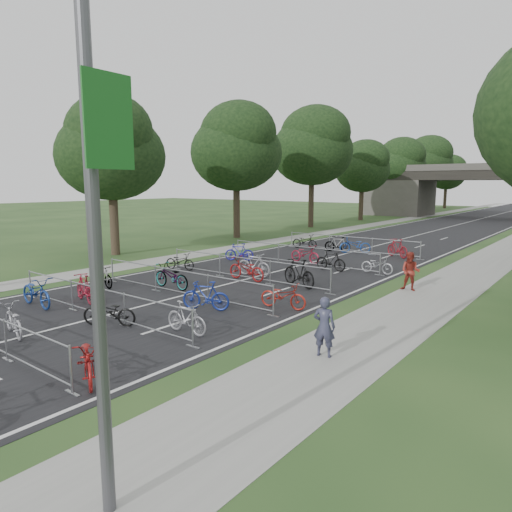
{
  "coord_description": "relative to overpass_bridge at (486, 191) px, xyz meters",
  "views": [
    {
      "loc": [
        13.42,
        -1.24,
        4.48
      ],
      "look_at": [
        0.26,
        15.59,
        1.1
      ],
      "focal_mm": 32.0,
      "sensor_mm": 36.0,
      "label": 1
    }
  ],
  "objects": [
    {
      "name": "bike_20",
      "position": [
        -3.7,
        -45.93,
        -3.02
      ],
      "size": [
        1.72,
        1.25,
        1.02
      ],
      "primitive_type": "imported",
      "rotation": [
        0.0,
        0.0,
        5.23
      ],
      "color": "#1E1B98",
      "rests_on": "ground"
    },
    {
      "name": "barrier_row_4",
      "position": [
        0.0,
        -50.0,
        -2.99
      ],
      "size": [
        9.7,
        0.08,
        1.1
      ],
      "color": "#93959A",
      "rests_on": "ground"
    },
    {
      "name": "tree_left_5",
      "position": [
        -11.39,
        10.93,
        4.58
      ],
      "size": [
        8.4,
        8.4,
        12.81
      ],
      "color": "#33261C",
      "rests_on": "ground"
    },
    {
      "name": "road",
      "position": [
        0.0,
        -15.0,
        -3.53
      ],
      "size": [
        11.0,
        140.0,
        0.01
      ],
      "primitive_type": "cube",
      "color": "black",
      "rests_on": "ground"
    },
    {
      "name": "tree_left_2",
      "position": [
        -11.39,
        -25.07,
        4.58
      ],
      "size": [
        8.4,
        8.4,
        12.81
      ],
      "color": "#33261C",
      "rests_on": "ground"
    },
    {
      "name": "sidewalk_left",
      "position": [
        -7.5,
        -15.0,
        -3.53
      ],
      "size": [
        2.0,
        140.0,
        0.01
      ],
      "primitive_type": "cube",
      "color": "gray",
      "rests_on": "ground"
    },
    {
      "name": "tree_left_1",
      "position": [
        -11.39,
        -37.07,
        3.77
      ],
      "size": [
        7.56,
        7.56,
        11.53
      ],
      "color": "#33261C",
      "rests_on": "ground"
    },
    {
      "name": "bike_22",
      "position": [
        2.1,
        -45.44,
        -3.0
      ],
      "size": [
        1.79,
        0.6,
        1.06
      ],
      "primitive_type": "imported",
      "rotation": [
        0.0,
        0.0,
        1.51
      ],
      "color": "black",
      "rests_on": "ground"
    },
    {
      "name": "bike_12",
      "position": [
        -3.85,
        -55.03,
        -3.04
      ],
      "size": [
        1.69,
        0.62,
        0.99
      ],
      "primitive_type": "imported",
      "rotation": [
        0.0,
        0.0,
        1.48
      ],
      "color": "#93959A",
      "rests_on": "ground"
    },
    {
      "name": "tree_left_3",
      "position": [
        -11.39,
        -13.07,
        2.96
      ],
      "size": [
        6.72,
        6.72,
        10.25
      ],
      "color": "#33261C",
      "rests_on": "ground"
    },
    {
      "name": "lane_markings",
      "position": [
        0.0,
        -15.0,
        -3.53
      ],
      "size": [
        0.12,
        140.0,
        0.0
      ],
      "primitive_type": "cube",
      "color": "silver",
      "rests_on": "ground"
    },
    {
      "name": "tree_left_4",
      "position": [
        -11.39,
        -1.07,
        3.77
      ],
      "size": [
        7.56,
        7.56,
        11.53
      ],
      "color": "#33261C",
      "rests_on": "ground"
    },
    {
      "name": "barrier_row_2",
      "position": [
        0.0,
        -57.8,
        -2.99
      ],
      "size": [
        9.7,
        0.08,
        1.1
      ],
      "color": "#93959A",
      "rests_on": "ground"
    },
    {
      "name": "barrier_row_5",
      "position": [
        0.0,
        -45.0,
        -2.99
      ],
      "size": [
        9.7,
        0.08,
        1.1
      ],
      "color": "#93959A",
      "rests_on": "ground"
    },
    {
      "name": "bike_21",
      "position": [
        -0.21,
        -44.24,
        -3.01
      ],
      "size": [
        2.07,
        0.93,
        1.05
      ],
      "primitive_type": "imported",
      "rotation": [
        0.0,
        0.0,
        1.46
      ],
      "color": "maroon",
      "rests_on": "ground"
    },
    {
      "name": "bike_9",
      "position": [
        -2.18,
        -56.91,
        -2.98
      ],
      "size": [
        1.9,
        0.95,
        1.1
      ],
      "primitive_type": "imported",
      "rotation": [
        0.0,
        0.0,
        4.46
      ],
      "color": "maroon",
      "rests_on": "ground"
    },
    {
      "name": "bike_25",
      "position": [
        -0.87,
        -39.12,
        -3.01
      ],
      "size": [
        1.8,
        0.93,
        1.04
      ],
      "primitive_type": "imported",
      "rotation": [
        0.0,
        0.0,
        1.84
      ],
      "color": "#93959A",
      "rests_on": "ground"
    },
    {
      "name": "pedestrian_b",
      "position": [
        6.93,
        -47.35,
        -2.71
      ],
      "size": [
        0.84,
        0.68,
        1.65
      ],
      "primitive_type": "imported",
      "rotation": [
        0.0,
        0.0,
        0.07
      ],
      "color": "maroon",
      "rests_on": "ground"
    },
    {
      "name": "tree_left_0",
      "position": [
        -11.39,
        -49.07,
        2.96
      ],
      "size": [
        6.72,
        6.72,
        10.25
      ],
      "color": "#33261C",
      "rests_on": "ground"
    },
    {
      "name": "bike_5",
      "position": [
        -0.3,
        -60.41,
        -3.06
      ],
      "size": [
        1.9,
        0.99,
        0.95
      ],
      "primitive_type": "imported",
      "rotation": [
        0.0,
        0.0,
        4.5
      ],
      "color": "#A5A4AC",
      "rests_on": "ground"
    },
    {
      "name": "bike_19",
      "position": [
        2.83,
        -49.64,
        -2.9
      ],
      "size": [
        2.18,
        1.25,
        1.26
      ],
      "primitive_type": "imported",
      "rotation": [
        0.0,
        0.0,
        4.38
      ],
      "color": "black",
      "rests_on": "ground"
    },
    {
      "name": "bike_13",
      "position": [
        -1.31,
        -53.33,
        -2.99
      ],
      "size": [
        2.06,
        0.74,
        1.08
      ],
      "primitive_type": "imported",
      "rotation": [
        0.0,
        0.0,
        4.7
      ],
      "color": "#93959A",
      "rests_on": "ground"
    },
    {
      "name": "bike_23",
      "position": [
        4.3,
        -44.64,
        -3.09
      ],
      "size": [
        1.7,
        0.63,
        0.88
      ],
      "primitive_type": "imported",
      "rotation": [
        0.0,
        0.0,
        1.55
      ],
      "color": "#ADAEB5",
      "rests_on": "ground"
    },
    {
      "name": "bike_7",
      "position": [
        4.3,
        -60.79,
        -3.02
      ],
      "size": [
        2.05,
        1.54,
        1.03
      ],
      "primitive_type": "imported",
      "rotation": [
        0.0,
        0.0,
        1.07
      ],
      "color": "maroon",
      "rests_on": "ground"
    },
    {
      "name": "barrier_row_6",
      "position": [
        0.0,
        -39.0,
        -2.99
      ],
      "size": [
        9.7,
        0.08,
        1.1
      ],
      "color": "#93959A",
      "rests_on": "ground"
    },
    {
      "name": "bike_8",
      "position": [
        -2.97,
        -58.37,
        -2.97
      ],
      "size": [
        2.17,
        0.85,
        1.12
      ],
      "primitive_type": "imported",
      "rotation": [
        0.0,
        0.0,
        1.52
      ],
      "color": "navy",
      "rests_on": "ground"
    },
    {
      "name": "bike_11",
      "position": [
        3.62,
        -57.1,
        -3.04
      ],
      "size": [
        1.63,
        0.47,
        0.98
      ],
      "primitive_type": "imported",
      "rotation": [
        0.0,
        0.0,
        1.58
      ],
      "color": "#95959C",
      "rests_on": "ground"
    },
    {
      "name": "bike_26",
      "position": [
        0.34,
        -38.96,
        -3.01
      ],
      "size": [
        2.06,
        1.68,
        1.05
      ],
      "primitive_type": "imported",
      "rotation": [
        0.0,
        0.0,
        5.29
      ],
      "color": "#1C449C",
      "rests_on": "ground"
    },
    {
      "name": "overpass_bridge",
      "position": [
        0.0,
        0.0,
        0.0
      ],
      "size": [
        31.0,
        8.0,
        7.05
      ],
      "color": "#4A4842",
      "rests_on": "ground"
    },
    {
      "name": "bike_18",
      "position": [
        0.16,
        -50.02,
        -2.98
      ],
      "size": [
        2.11,
        0.8,
        1.1
      ],
      "primitive_type": "imported",
      "rotation": [
        0.0,
        0.0,
        4.68
      ],
      "color": "maroon",
      "rests_on": "ground"
    },
    {
      "name": "bike_10",
      "position": [
        1.13,
        -58.1,
        -3.07
      ],
      "size": [
        1.83,
        1.4,
        0.92
      ],
      "primitive_type": "imported",
      "rotation": [
        0.0,
        0.0,
        5.23
      ],
      "color": "black",
      "rests_on": "ground"
    },
    {
      "name": "bike_15",
      "position": [
        4.3,
        -52.97,
        -3.06
      ],
      "size": [
        1.87,
        0.9,
        0.94
      ],
      "primitive_type": "imported",
      "rotation": [
        0.0,
        0.0,
        1.73
      ],
      "color": "maroon",
      "rests_on": "ground"
    },
    {
      "name": "lamppost",
      "position": [
        8.33,
        -63.0,
        0.75
      ],
      "size": [
        0.61,
        0.65,
        8.21
      ],
      "color": "#4C4C51",
      "rests_on": "ground"
    },
    {
      "name": "tree_left_6",
      "position": [
        -11.39,
        22.93,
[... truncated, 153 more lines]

